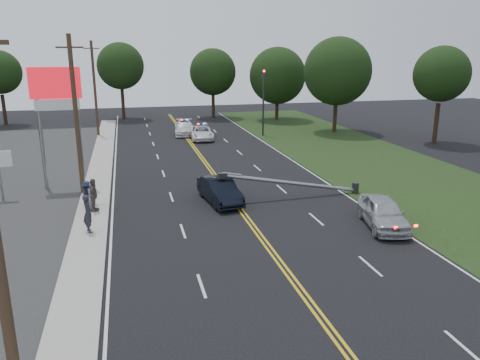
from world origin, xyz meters
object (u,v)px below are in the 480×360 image
object	(u,v)px
utility_pole_mid	(76,116)
bystander_b	(93,196)
bystander_d	(94,195)
traffic_signal	(263,97)
utility_pole_far	(95,89)
fallen_streetlight	(299,183)
emergency_b	(184,128)
bystander_a	(88,213)
emergency_a	(201,133)
waiting_sedan	(383,212)
pylon_sign	(57,99)
bystander_c	(88,195)
crashed_sedan	(220,190)

from	to	relation	value
utility_pole_mid	bystander_b	distance (m)	5.68
bystander_d	traffic_signal	bearing A→B (deg)	-29.68
utility_pole_mid	utility_pole_far	distance (m)	22.00
fallen_streetlight	emergency_b	world-z (taller)	fallen_streetlight
utility_pole_far	fallen_streetlight	bearing A→B (deg)	-62.76
utility_pole_mid	bystander_b	world-z (taller)	utility_pole_mid
bystander_a	bystander_d	bearing A→B (deg)	-20.01
emergency_a	utility_pole_mid	bearing A→B (deg)	-117.89
waiting_sedan	emergency_b	xyz separation A→B (m)	(-6.65, 30.36, -0.04)
fallen_streetlight	utility_pole_mid	distance (m)	14.58
pylon_sign	emergency_b	xyz separation A→B (m)	(10.52, 18.51, -5.25)
fallen_streetlight	bystander_c	xyz separation A→B (m)	(-12.83, 0.54, 0.02)
crashed_sedan	emergency_a	xyz separation A→B (m)	(2.27, 21.02, -0.08)
fallen_streetlight	emergency_a	size ratio (longest dim) A/B	1.91
bystander_a	bystander_c	size ratio (longest dim) A/B	1.20
bystander_b	bystander_d	xyz separation A→B (m)	(0.04, -0.19, 0.13)
emergency_a	fallen_streetlight	bearing A→B (deg)	-78.87
fallen_streetlight	waiting_sedan	distance (m)	6.36
bystander_d	bystander_a	bearing A→B (deg)	-174.42
utility_pole_far	bystander_c	distance (m)	25.80
pylon_sign	bystander_d	world-z (taller)	pylon_sign
fallen_streetlight	utility_pole_mid	size ratio (longest dim) A/B	0.94
utility_pole_mid	bystander_d	size ratio (longest dim) A/B	5.23
utility_pole_mid	bystander_c	size ratio (longest dim) A/B	6.09
traffic_signal	utility_pole_far	size ratio (longest dim) A/B	0.70
fallen_streetlight	waiting_sedan	world-z (taller)	fallen_streetlight
traffic_signal	bystander_c	size ratio (longest dim) A/B	4.29
emergency_a	bystander_d	size ratio (longest dim) A/B	2.56
fallen_streetlight	bystander_b	xyz separation A→B (m)	(-12.49, 0.21, 0.03)
bystander_d	fallen_streetlight	bearing A→B (deg)	-82.78
emergency_b	bystander_a	bearing A→B (deg)	-100.80
pylon_sign	bystander_b	distance (m)	7.99
emergency_a	bystander_a	xyz separation A→B (m)	(-9.74, -24.50, 0.43)
traffic_signal	utility_pole_mid	xyz separation A→B (m)	(-17.50, -18.00, 0.88)
utility_pole_mid	bystander_a	bearing A→B (deg)	-83.42
fallen_streetlight	utility_pole_mid	xyz separation A→B (m)	(-13.39, 4.00, 4.17)
fallen_streetlight	bystander_d	size ratio (longest dim) A/B	4.89
fallen_streetlight	emergency_b	bearing A→B (deg)	99.64
traffic_signal	bystander_b	world-z (taller)	traffic_signal
bystander_a	crashed_sedan	bearing A→B (deg)	-83.26
waiting_sedan	bystander_d	size ratio (longest dim) A/B	2.42
utility_pole_mid	utility_pole_far	world-z (taller)	same
bystander_d	bystander_b	bearing A→B (deg)	19.90
fallen_streetlight	utility_pole_far	size ratio (longest dim) A/B	0.94
bystander_b	bystander_d	size ratio (longest dim) A/B	0.86
bystander_c	emergency_a	bearing A→B (deg)	-15.02
traffic_signal	bystander_d	world-z (taller)	traffic_signal
pylon_sign	emergency_b	distance (m)	21.93
emergency_b	bystander_a	xyz separation A→B (m)	(-8.39, -27.74, 0.36)
emergency_a	bystander_b	xyz separation A→B (m)	(-9.68, -21.05, 0.26)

